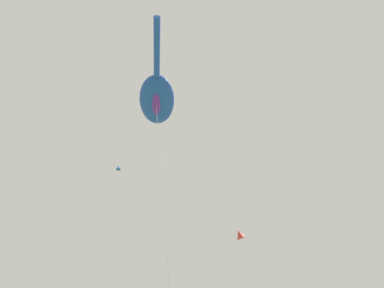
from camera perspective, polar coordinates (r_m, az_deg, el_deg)
The scene contains 3 objects.
big_show_kite at distance 20.05m, azimuth -7.13°, elevation 9.09°, with size 4.57×7.74×18.39m.
small_kite_bird_shape at distance 34.74m, azimuth -14.83°, elevation -5.12°, with size 2.95×4.32×24.11m.
small_kite_delta_white at distance 30.57m, azimuth 9.64°, elevation -17.65°, with size 1.87×1.10×16.29m.
Camera 1 is at (-4.48, 3.31, 1.50)m, focal length 26.35 mm.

